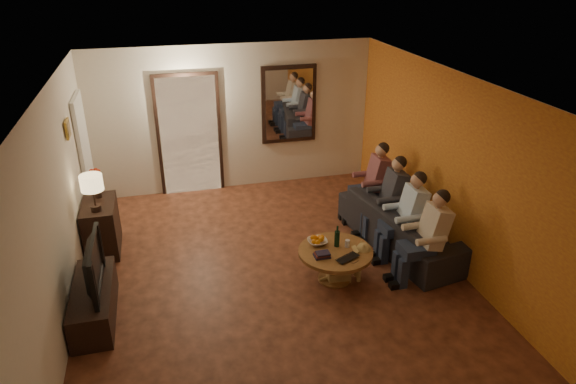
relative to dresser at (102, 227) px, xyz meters
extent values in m
cube|color=#3C1C10|center=(2.25, -1.22, -0.37)|extent=(5.00, 6.00, 0.01)
cube|color=white|center=(2.25, -1.22, 2.23)|extent=(5.00, 6.00, 0.01)
cube|color=beige|center=(2.25, 1.78, 0.93)|extent=(5.00, 0.02, 2.60)
cube|color=beige|center=(2.25, -4.22, 0.93)|extent=(5.00, 0.02, 2.60)
cube|color=beige|center=(-0.25, -1.22, 0.93)|extent=(0.02, 6.00, 2.60)
cube|color=beige|center=(4.75, -1.22, 0.93)|extent=(0.02, 6.00, 2.60)
cube|color=#B8501F|center=(4.74, -1.22, 0.93)|extent=(0.01, 6.00, 2.60)
cube|color=#FFE0A5|center=(1.45, 1.76, 0.68)|extent=(1.00, 0.06, 2.10)
cube|color=black|center=(1.45, 1.75, 0.68)|extent=(1.12, 0.04, 2.22)
cube|color=silver|center=(1.70, 1.77, 0.53)|extent=(0.45, 0.03, 1.70)
cube|color=black|center=(3.25, 1.74, 1.13)|extent=(1.00, 0.05, 1.40)
cube|color=white|center=(3.25, 1.71, 1.13)|extent=(0.86, 0.02, 1.26)
cube|color=white|center=(-0.21, 1.08, 0.65)|extent=(0.06, 0.85, 2.04)
cube|color=#B28C33|center=(-0.22, 0.08, 1.48)|extent=(0.03, 0.28, 0.24)
cube|color=brown|center=(-0.21, 0.08, 1.48)|extent=(0.01, 0.22, 0.18)
cube|color=black|center=(0.00, 0.00, 0.00)|extent=(0.45, 0.84, 0.75)
cube|color=black|center=(0.00, -1.60, -0.16)|extent=(0.45, 1.30, 0.43)
imported|color=black|center=(0.00, -1.60, 0.35)|extent=(1.01, 0.13, 0.58)
imported|color=black|center=(4.28, -0.96, -0.04)|extent=(2.39, 1.26, 0.66)
cylinder|color=brown|center=(3.02, -1.57, -0.15)|extent=(1.14, 1.14, 0.45)
imported|color=white|center=(2.84, -1.35, 0.11)|extent=(0.26, 0.26, 0.06)
cylinder|color=silver|center=(3.20, -1.52, 0.13)|extent=(0.06, 0.06, 0.10)
imported|color=black|center=(3.12, -1.85, 0.09)|extent=(0.39, 0.33, 0.03)
camera|label=1|loc=(0.99, -6.97, 3.60)|focal=32.00mm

